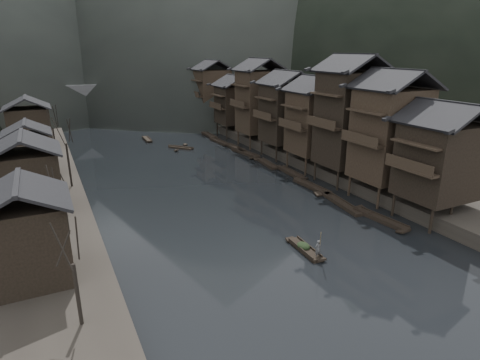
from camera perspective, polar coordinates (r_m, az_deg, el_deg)
water at (r=42.43m, az=1.72°, el=-5.78°), size 300.00×300.00×0.00m
right_bank at (r=92.78m, az=9.36°, el=7.85°), size 40.00×200.00×1.80m
stilt_houses at (r=64.55m, az=7.54°, el=10.83°), size 9.00×67.60×16.88m
left_houses at (r=55.56m, az=-28.00°, el=4.03°), size 8.10×53.20×8.73m
bare_trees at (r=49.84m, az=-24.20°, el=4.10°), size 3.88×45.01×7.75m
moored_sampans at (r=62.24m, az=3.88°, el=2.29°), size 3.11×54.40×0.47m
midriver_boats at (r=77.37m, az=-10.88°, el=5.18°), size 6.35×14.37×0.44m
stone_bridge at (r=108.42m, az=-16.71°, el=11.06°), size 40.00×6.00×9.00m
hero_sampan at (r=36.77m, az=9.20°, el=-9.67°), size 1.28×4.91×0.43m
cargo_heap at (r=36.67m, az=9.02°, el=-8.77°), size 1.07×1.40×0.64m
boatman at (r=35.15m, az=11.03°, el=-9.25°), size 0.61×0.42×1.62m
bamboo_pole at (r=34.13m, az=11.56°, el=-5.23°), size 1.60×2.03×3.67m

